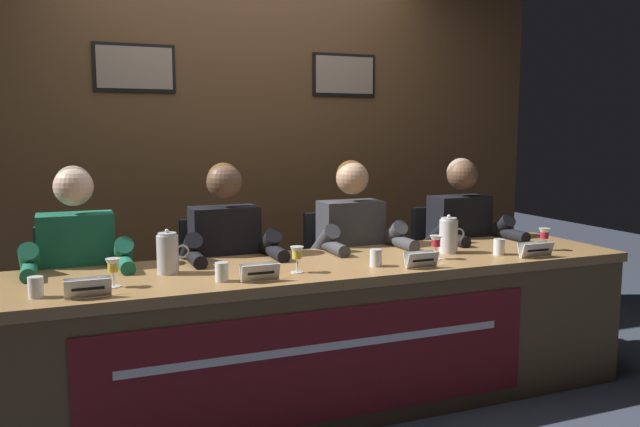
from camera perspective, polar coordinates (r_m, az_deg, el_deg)
ground_plane at (r=3.48m, az=0.00°, el=-16.20°), size 12.00×12.00×0.00m
wall_back_panelled at (r=4.49m, az=-6.67°, el=6.18°), size 4.51×0.14×2.60m
conference_table at (r=3.21m, az=0.69°, el=-8.77°), size 3.31×0.77×0.73m
chair_far_left at (r=3.65m, az=-20.43°, el=-8.38°), size 0.44×0.45×0.89m
panelist_far_left at (r=3.39m, az=-20.52°, el=-4.77°), size 0.51×0.48×1.22m
nameplate_far_left at (r=2.75m, az=-19.74°, el=-6.17°), size 0.18×0.06×0.08m
juice_glass_far_left at (r=2.88m, az=-17.74°, el=-4.53°), size 0.06×0.06×0.12m
water_cup_far_left at (r=2.83m, az=-23.72°, el=-6.05°), size 0.06×0.06×0.08m
chair_center_left at (r=3.74m, az=-8.73°, el=-7.61°), size 0.44×0.45×0.89m
panelist_center_left at (r=3.49m, az=-8.05°, el=-4.04°), size 0.51×0.48×1.22m
nameplate_center_left at (r=2.88m, az=-5.32°, el=-5.17°), size 0.17×0.06×0.08m
juice_glass_center_left at (r=3.03m, az=-2.05°, el=-3.63°), size 0.06×0.06×0.12m
water_cup_center_left at (r=2.89m, az=-8.63°, el=-5.19°), size 0.06×0.06×0.08m
chair_center_right at (r=3.98m, az=1.95°, el=-6.62°), size 0.44×0.45×0.89m
panelist_center_right at (r=3.74m, az=3.22°, el=-3.20°), size 0.51×0.48×1.22m
nameplate_center_right at (r=3.17m, az=8.90°, el=-4.03°), size 0.17×0.06×0.08m
juice_glass_center_right at (r=3.39m, az=10.16°, el=-2.55°), size 0.06×0.06×0.12m
water_cup_center_right at (r=3.18m, az=4.93°, el=-3.98°), size 0.06×0.06×0.08m
chair_far_right at (r=4.33m, az=11.13°, el=-5.59°), size 0.44×0.45×0.89m
panelist_far_right at (r=4.12m, az=12.74°, el=-2.40°), size 0.51×0.48×1.22m
nameplate_far_right at (r=3.58m, az=18.44°, el=-3.04°), size 0.19×0.06×0.08m
juice_glass_far_right at (r=3.79m, az=19.13°, el=-1.80°), size 0.06×0.06×0.12m
water_cup_far_right at (r=3.59m, az=15.47°, el=-2.91°), size 0.06×0.06×0.08m
water_pitcher_left_side at (r=3.08m, az=-13.23°, el=-3.44°), size 0.15×0.10×0.21m
water_pitcher_right_side at (r=3.58m, az=11.25°, el=-1.91°), size 0.15×0.10×0.21m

